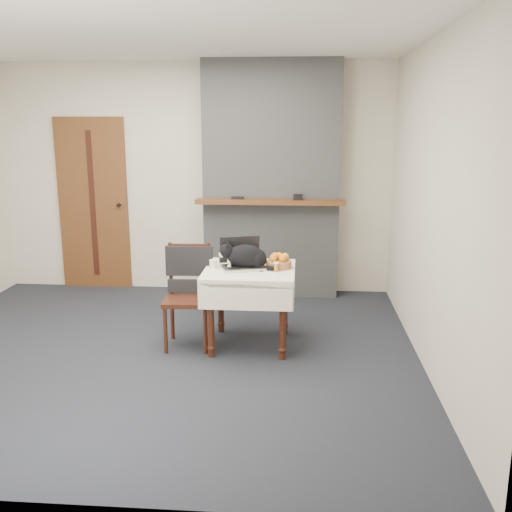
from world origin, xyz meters
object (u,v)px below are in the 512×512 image
(pill_bottle, at_px, (276,267))
(chair, at_px, (189,281))
(cream_jar, at_px, (213,264))
(door, at_px, (93,204))
(cat, at_px, (246,257))
(laptop, at_px, (242,260))
(side_table, at_px, (250,281))
(fruit_basket, at_px, (279,262))

(pill_bottle, xyz_separation_m, chair, (-0.78, 0.09, -0.17))
(cream_jar, bearing_deg, door, 134.30)
(cat, distance_m, cream_jar, 0.30)
(cream_jar, height_order, pill_bottle, pill_bottle)
(cream_jar, distance_m, pill_bottle, 0.55)
(laptop, relative_size, cream_jar, 5.79)
(cat, relative_size, cream_jar, 6.66)
(door, relative_size, cream_jar, 26.69)
(laptop, bearing_deg, chair, 166.33)
(cream_jar, distance_m, chair, 0.28)
(side_table, height_order, cream_jar, cream_jar)
(cat, height_order, fruit_basket, cat)
(cream_jar, bearing_deg, cat, 3.68)
(door, bearing_deg, fruit_basket, -36.37)
(door, xyz_separation_m, cream_jar, (1.68, -1.72, -0.26))
(side_table, distance_m, fruit_basket, 0.31)
(fruit_basket, bearing_deg, cat, -170.35)
(cat, height_order, cream_jar, cat)
(laptop, distance_m, pill_bottle, 0.33)
(cat, xyz_separation_m, chair, (-0.51, 0.00, -0.23))
(chair, bearing_deg, side_table, -4.54)
(door, height_order, fruit_basket, door)
(side_table, relative_size, chair, 0.87)
(door, distance_m, laptop, 2.55)
(chair, bearing_deg, pill_bottle, -9.68)
(side_table, relative_size, pill_bottle, 9.36)
(laptop, bearing_deg, door, 121.33)
(chair, bearing_deg, fruit_basket, 0.26)
(pill_bottle, bearing_deg, cat, 161.27)
(side_table, xyz_separation_m, fruit_basket, (0.25, 0.06, 0.16))
(cat, distance_m, chair, 0.56)
(cream_jar, xyz_separation_m, chair, (-0.23, 0.02, -0.16))
(side_table, relative_size, laptop, 1.80)
(cream_jar, relative_size, chair, 0.08)
(laptop, distance_m, cat, 0.07)
(laptop, distance_m, fruit_basket, 0.33)
(cream_jar, height_order, chair, chair)
(pill_bottle, bearing_deg, side_table, 161.67)
(cat, bearing_deg, door, 135.13)
(side_table, height_order, fruit_basket, fruit_basket)
(fruit_basket, xyz_separation_m, chair, (-0.79, -0.04, -0.18))
(side_table, height_order, chair, chair)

